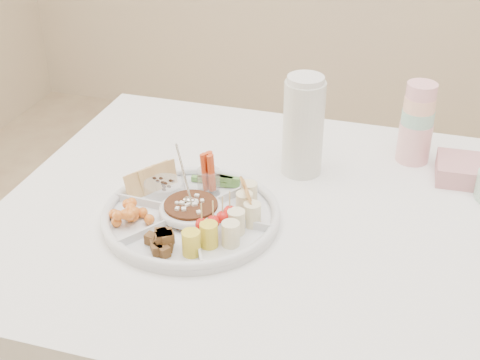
% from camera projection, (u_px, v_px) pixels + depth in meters
% --- Properties ---
extents(dining_table, '(1.52, 1.02, 0.76)m').
position_uv_depth(dining_table, '(329.00, 351.00, 1.64)').
color(dining_table, white).
rests_on(dining_table, floor).
extents(party_tray, '(0.40, 0.40, 0.04)m').
position_uv_depth(party_tray, '(191.00, 213.00, 1.44)').
color(party_tray, white).
rests_on(party_tray, dining_table).
extents(bean_dip, '(0.12, 0.12, 0.04)m').
position_uv_depth(bean_dip, '(191.00, 210.00, 1.44)').
color(bean_dip, '#4B271D').
rests_on(bean_dip, party_tray).
extents(tortillas, '(0.10, 0.10, 0.06)m').
position_uv_depth(tortillas, '(250.00, 199.00, 1.45)').
color(tortillas, '#C3762F').
rests_on(tortillas, party_tray).
extents(carrot_cucumber, '(0.11, 0.11, 0.09)m').
position_uv_depth(carrot_cucumber, '(213.00, 168.00, 1.52)').
color(carrot_cucumber, '#CD431B').
rests_on(carrot_cucumber, party_tray).
extents(pita_raisins, '(0.13, 0.13, 0.07)m').
position_uv_depth(pita_raisins, '(157.00, 181.00, 1.51)').
color(pita_raisins, '#EAB37B').
rests_on(pita_raisins, party_tray).
extents(cherries, '(0.11, 0.11, 0.04)m').
position_uv_depth(cherries, '(130.00, 213.00, 1.41)').
color(cherries, orange).
rests_on(cherries, party_tray).
extents(granola_chunks, '(0.10, 0.10, 0.04)m').
position_uv_depth(granola_chunks, '(165.00, 241.00, 1.33)').
color(granola_chunks, brown).
rests_on(granola_chunks, party_tray).
extents(banana_tomato, '(0.13, 0.13, 0.10)m').
position_uv_depth(banana_tomato, '(229.00, 225.00, 1.34)').
color(banana_tomato, '#FFE993').
rests_on(banana_tomato, party_tray).
extents(cup_stack, '(0.09, 0.09, 0.23)m').
position_uv_depth(cup_stack, '(418.00, 119.00, 1.63)').
color(cup_stack, silver).
rests_on(cup_stack, dining_table).
extents(thermos, '(0.12, 0.12, 0.25)m').
position_uv_depth(thermos, '(303.00, 125.00, 1.58)').
color(thermos, silver).
rests_on(thermos, dining_table).
extents(napkin_stack, '(0.15, 0.13, 0.05)m').
position_uv_depth(napkin_stack, '(467.00, 171.00, 1.59)').
color(napkin_stack, '#C58389').
rests_on(napkin_stack, dining_table).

